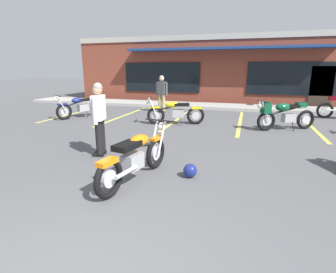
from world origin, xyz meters
TOP-DOWN VIEW (x-y plane):
  - ground_plane at (0.00, 3.98)m, footprint 80.00×80.00m
  - sidewalk_kerb at (0.00, 12.36)m, footprint 22.00×1.80m
  - brick_storefront_building at (0.00, 16.60)m, footprint 18.17×6.12m
  - painted_stall_lines at (-0.00, 8.76)m, footprint 12.25×4.80m
  - motorcycle_foreground_classic at (-0.40, 2.70)m, footprint 0.77×2.09m
  - motorcycle_black_cruiser at (-1.05, 7.69)m, footprint 2.05×0.96m
  - motorcycle_silver_naked at (-5.13, 7.86)m, footprint 1.31×1.89m
  - motorcycle_blue_standard at (2.59, 7.83)m, footprint 1.93×1.24m
  - person_in_black_shirt at (-2.35, 10.07)m, footprint 0.61×0.34m
  - person_in_shorts_foreground at (-1.77, 3.78)m, footprint 0.33×0.61m
  - helmet_on_pavement at (0.49, 3.12)m, footprint 0.26×0.26m

SIDE VIEW (x-z plane):
  - ground_plane at x=0.00m, z-range 0.00..0.00m
  - painted_stall_lines at x=0.00m, z-range 0.00..0.01m
  - sidewalk_kerb at x=0.00m, z-range 0.00..0.14m
  - helmet_on_pavement at x=0.49m, z-range 0.00..0.26m
  - motorcycle_foreground_classic at x=-0.40m, z-range -0.03..0.95m
  - motorcycle_black_cruiser at x=-1.05m, z-range -0.03..0.95m
  - motorcycle_silver_naked at x=-5.13m, z-range -0.03..0.95m
  - motorcycle_blue_standard at x=2.59m, z-range 0.04..1.02m
  - person_in_black_shirt at x=-2.35m, z-range 0.11..1.79m
  - person_in_shorts_foreground at x=-1.77m, z-range 0.11..1.79m
  - brick_storefront_building at x=0.00m, z-range 0.00..3.82m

